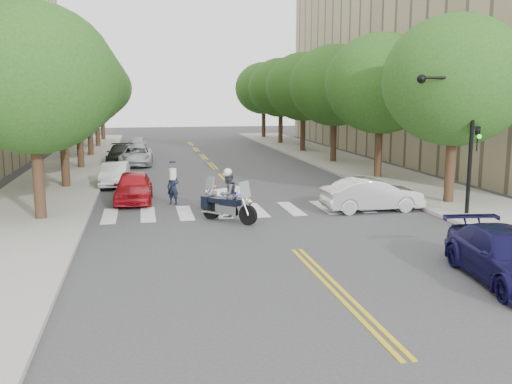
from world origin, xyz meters
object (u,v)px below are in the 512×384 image
object	(u,v)px
sedan_blue	(507,257)
motorcycle_police	(227,198)
convertible	(372,195)
motorcycle_parked	(225,195)
officer_standing	(173,187)

from	to	relation	value
sedan_blue	motorcycle_police	bearing A→B (deg)	133.02
motorcycle_police	sedan_blue	size ratio (longest dim) A/B	0.44
convertible	sedan_blue	world-z (taller)	convertible
motorcycle_parked	sedan_blue	distance (m)	13.17
motorcycle_police	officer_standing	world-z (taller)	motorcycle_police
motorcycle_police	sedan_blue	xyz separation A→B (m)	(6.27, -8.72, -0.24)
motorcycle_parked	convertible	bearing A→B (deg)	-142.12
convertible	sedan_blue	distance (m)	9.55
motorcycle_parked	sedan_blue	bearing A→B (deg)	174.62
sedan_blue	officer_standing	bearing A→B (deg)	130.04
officer_standing	sedan_blue	world-z (taller)	officer_standing
motorcycle_parked	officer_standing	xyz separation A→B (m)	(-2.25, 0.91, 0.29)
convertible	sedan_blue	size ratio (longest dim) A/B	0.89
motorcycle_police	officer_standing	size ratio (longest dim) A/B	1.33
motorcycle_police	officer_standing	xyz separation A→B (m)	(-1.88, 3.95, -0.15)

